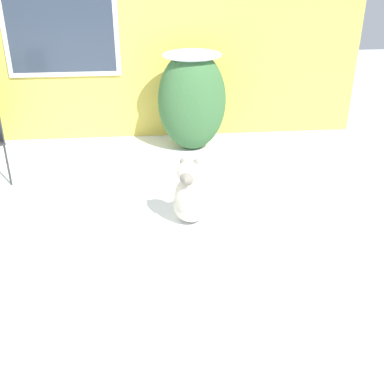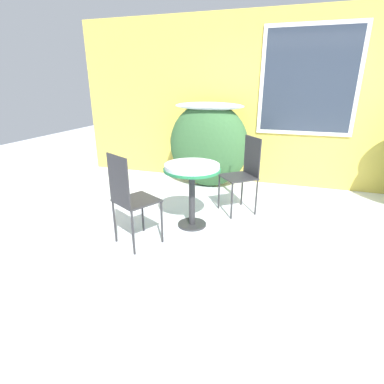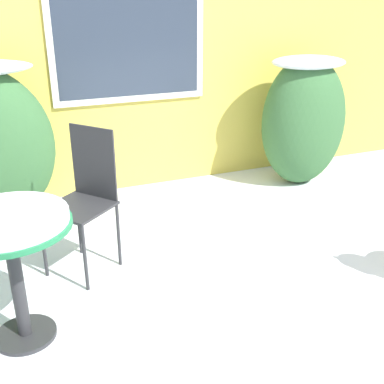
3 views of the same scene
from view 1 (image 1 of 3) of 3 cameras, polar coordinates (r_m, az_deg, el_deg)
The scene contains 4 objects.
ground_plane at distance 5.14m, azimuth -16.79°, elevation -2.53°, with size 16.00×16.00×0.00m, color white.
house_wall at distance 6.75m, azimuth -15.17°, elevation 17.46°, with size 8.00×0.10×2.76m.
shrub_middle at distance 6.31m, azimuth -0.01°, elevation 11.03°, with size 0.88×0.69×1.30m.
dog at distance 4.66m, azimuth -0.13°, elevation -0.67°, with size 0.47×0.64×0.72m.
Camera 1 is at (1.08, -4.38, 2.46)m, focal length 45.00 mm.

